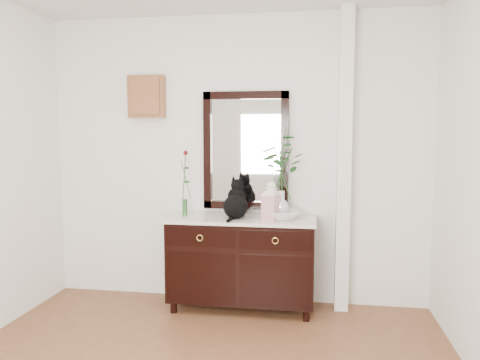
% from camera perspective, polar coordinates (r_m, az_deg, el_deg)
% --- Properties ---
extents(wall_back, '(3.60, 0.04, 2.70)m').
position_cam_1_polar(wall_back, '(4.42, -0.57, 2.42)').
color(wall_back, white).
rests_on(wall_back, ground).
extents(pilaster, '(0.12, 0.20, 2.70)m').
position_cam_1_polar(pilaster, '(4.29, 12.55, 2.17)').
color(pilaster, white).
rests_on(pilaster, ground).
extents(sideboard, '(1.33, 0.52, 0.82)m').
position_cam_1_polar(sideboard, '(4.31, 0.21, -9.51)').
color(sideboard, black).
rests_on(sideboard, ground).
extents(wall_mirror, '(0.80, 0.06, 1.10)m').
position_cam_1_polar(wall_mirror, '(4.39, 0.69, 3.57)').
color(wall_mirror, black).
rests_on(wall_mirror, wall_back).
extents(key_cabinet, '(0.35, 0.10, 0.40)m').
position_cam_1_polar(key_cabinet, '(4.61, -11.30, 9.92)').
color(key_cabinet, brown).
rests_on(key_cabinet, wall_back).
extents(cat, '(0.26, 0.32, 0.35)m').
position_cam_1_polar(cat, '(4.16, -0.54, -2.27)').
color(cat, black).
rests_on(cat, sideboard).
extents(lotus_bowl, '(0.44, 0.44, 0.08)m').
position_cam_1_polar(lotus_bowl, '(4.16, 5.00, -4.20)').
color(lotus_bowl, white).
rests_on(lotus_bowl, sideboard).
extents(vase_branches, '(0.41, 0.41, 0.81)m').
position_cam_1_polar(vase_branches, '(4.11, 5.05, 1.07)').
color(vase_branches, silver).
rests_on(vase_branches, lotus_bowl).
extents(bud_vase_rose, '(0.08, 0.08, 0.61)m').
position_cam_1_polar(bud_vase_rose, '(4.27, -6.80, -0.36)').
color(bud_vase_rose, '#2A5E2F').
rests_on(bud_vase_rose, sideboard).
extents(ginger_jar, '(0.17, 0.17, 0.35)m').
position_cam_1_polar(ginger_jar, '(4.08, 3.83, -2.46)').
color(ginger_jar, white).
rests_on(ginger_jar, sideboard).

